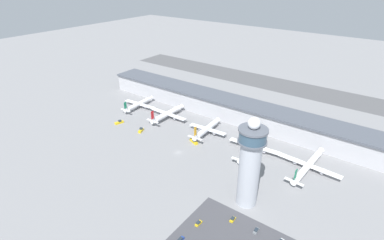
% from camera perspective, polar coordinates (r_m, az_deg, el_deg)
% --- Properties ---
extents(ground_plane, '(1000.00, 1000.00, 0.00)m').
position_cam_1_polar(ground_plane, '(211.70, -2.70, -6.20)').
color(ground_plane, gray).
extents(terminal_building, '(254.66, 25.00, 17.21)m').
position_cam_1_polar(terminal_building, '(258.67, 7.03, 2.31)').
color(terminal_building, '#B2B2B7').
rests_on(terminal_building, ground).
extents(runway_strip, '(381.98, 44.00, 0.01)m').
position_cam_1_polar(runway_strip, '(349.35, 15.52, 6.61)').
color(runway_strip, '#515154').
rests_on(runway_strip, ground).
extents(control_tower, '(14.86, 14.86, 52.35)m').
position_cam_1_polar(control_tower, '(158.62, 10.96, -8.17)').
color(control_tower, '#ADB2BC').
rests_on(control_tower, ground).
extents(airplane_gate_alpha, '(34.08, 36.87, 11.99)m').
position_cam_1_polar(airplane_gate_alpha, '(280.19, -10.04, 3.04)').
color(airplane_gate_alpha, white).
rests_on(airplane_gate_alpha, ground).
extents(airplane_gate_bravo, '(36.31, 38.86, 13.66)m').
position_cam_1_polar(airplane_gate_bravo, '(256.81, -4.64, 1.20)').
color(airplane_gate_bravo, white).
rests_on(airplane_gate_bravo, ground).
extents(airplane_gate_charlie, '(31.31, 36.60, 13.67)m').
position_cam_1_polar(airplane_gate_charlie, '(232.31, 2.87, -1.69)').
color(airplane_gate_charlie, silver).
rests_on(airplane_gate_charlie, ground).
extents(airplane_gate_delta, '(37.15, 46.06, 14.00)m').
position_cam_1_polar(airplane_gate_delta, '(215.19, 11.67, -4.83)').
color(airplane_gate_delta, white).
rests_on(airplane_gate_delta, ground).
extents(airplane_gate_echo, '(41.09, 46.32, 12.78)m').
position_cam_1_polar(airplane_gate_echo, '(205.78, 21.30, -8.03)').
color(airplane_gate_echo, white).
rests_on(airplane_gate_echo, ground).
extents(service_truck_catering, '(4.27, 7.87, 2.68)m').
position_cam_1_polar(service_truck_catering, '(256.66, -13.69, -0.43)').
color(service_truck_catering, black).
rests_on(service_truck_catering, ground).
extents(service_truck_fuel, '(4.13, 6.37, 3.09)m').
position_cam_1_polar(service_truck_fuel, '(240.31, -9.69, -1.95)').
color(service_truck_fuel, black).
rests_on(service_truck_fuel, ground).
extents(service_truck_baggage, '(8.57, 5.49, 2.96)m').
position_cam_1_polar(service_truck_baggage, '(222.32, 0.35, -4.09)').
color(service_truck_baggage, black).
rests_on(service_truck_baggage, ground).
extents(car_black_suv, '(1.94, 4.30, 1.53)m').
position_cam_1_polar(car_black_suv, '(159.69, 12.11, -19.91)').
color(car_black_suv, black).
rests_on(car_black_suv, ground).
extents(car_blue_compact, '(1.96, 4.12, 1.59)m').
position_cam_1_polar(car_blue_compact, '(163.02, 7.76, -18.23)').
color(car_blue_compact, black).
rests_on(car_blue_compact, ground).
extents(car_red_hatchback, '(1.95, 4.52, 1.54)m').
position_cam_1_polar(car_red_hatchback, '(152.91, -2.23, -21.86)').
color(car_red_hatchback, black).
rests_on(car_red_hatchback, ground).
extents(car_white_wagon, '(1.84, 4.36, 1.51)m').
position_cam_1_polar(car_white_wagon, '(159.89, 1.25, -19.07)').
color(car_white_wagon, black).
rests_on(car_white_wagon, ground).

